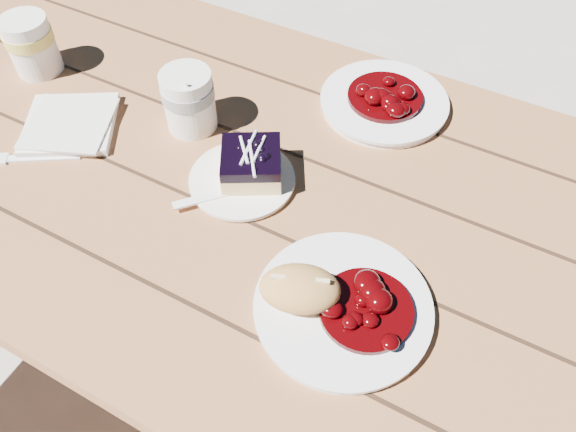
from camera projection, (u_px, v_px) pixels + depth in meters
The scene contains 14 objects.
ground at pixel (310, 390), 1.46m from camera, with size 60.00×60.00×0.00m, color #AEA89D.
picnic_table at pixel (320, 265), 1.00m from camera, with size 2.00×1.55×0.75m.
main_plate at pixel (343, 308), 0.75m from camera, with size 0.23×0.23×0.02m, color white.
goulash_stew at pixel (367, 304), 0.72m from camera, with size 0.13×0.13×0.04m, color #3A0204, non-canonical shape.
bread_roll at pixel (300, 289), 0.73m from camera, with size 0.11×0.07×0.06m, color tan.
dessert_plate at pixel (242, 180), 0.90m from camera, with size 0.16×0.16×0.01m, color white.
blueberry_cake at pixel (251, 163), 0.88m from camera, with size 0.13×0.13×0.05m.
fork_dessert at pixel (212, 196), 0.87m from camera, with size 0.03×0.16×0.01m, color white, non-canonical shape.
coffee_cup at pixel (189, 101), 0.94m from camera, with size 0.09×0.09×0.11m, color white.
napkin_stack at pixel (70, 124), 0.98m from camera, with size 0.15×0.15×0.01m, color white.
fork_table at pixel (43, 157), 0.93m from camera, with size 0.03×0.16×0.01m, color white, non-canonical shape.
second_plate at pixel (384, 103), 1.01m from camera, with size 0.22×0.22×0.02m, color white.
second_stew at pixel (386, 90), 0.99m from camera, with size 0.13×0.13×0.04m, color #3A0204, non-canonical shape.
second_cup at pixel (32, 45), 1.04m from camera, with size 0.09×0.09×0.11m, color white.
Camera 1 is at (0.21, -0.51, 1.42)m, focal length 35.00 mm.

